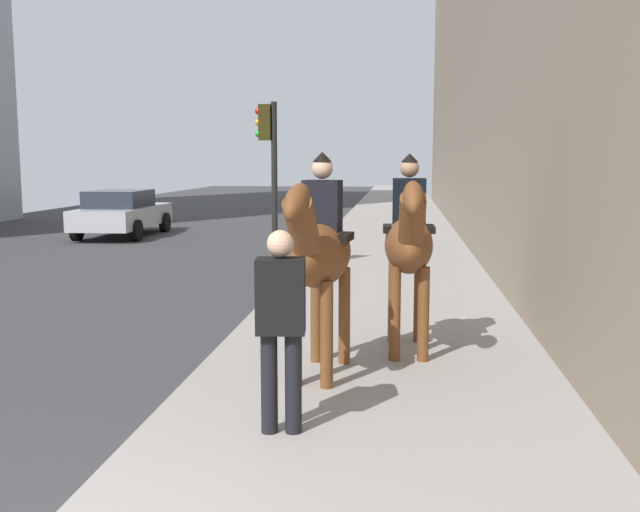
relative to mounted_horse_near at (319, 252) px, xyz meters
name	(u,v)px	position (x,y,z in m)	size (l,w,h in m)	color
mounted_horse_near	(319,252)	(0.00, 0.00, 0.00)	(2.15, 0.73, 2.34)	brown
mounted_horse_far	(409,242)	(1.07, -0.93, -0.01)	(2.15, 0.61, 2.34)	brown
pedestrian_greeting	(281,318)	(-1.62, 0.14, -0.34)	(0.30, 0.42, 1.70)	black
car_near_lane	(122,212)	(14.31, 7.75, -0.69)	(4.55, 2.10, 1.44)	#B7BABF
traffic_light_near_curb	(270,160)	(6.97, 1.77, 0.93)	(0.20, 0.44, 3.50)	black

